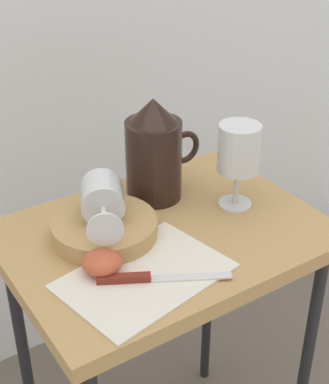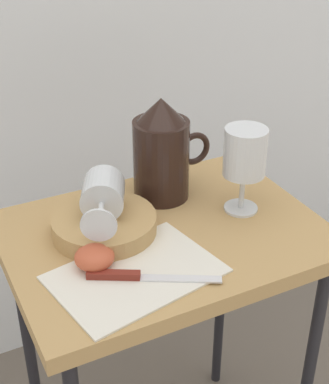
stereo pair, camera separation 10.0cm
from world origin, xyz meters
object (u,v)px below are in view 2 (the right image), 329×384
pitcher (162,158)px  wine_glass_tipped_near (103,195)px  wine_glass_upright (244,156)px  table (164,263)px  apple_half_left (94,257)px  basket_tray (104,225)px  knife (134,276)px

pitcher → wine_glass_tipped_near: size_ratio=1.31×
pitcher → wine_glass_upright: 0.16m
table → pitcher: size_ratio=3.26×
apple_half_left → basket_tray: bearing=59.6°
knife → table: bearing=44.3°
wine_glass_tipped_near → knife: 0.17m
wine_glass_upright → knife: wine_glass_upright is taller
basket_tray → knife: 0.15m
basket_tray → apple_half_left: apple_half_left is taller
wine_glass_tipped_near → pitcher: bearing=23.6°
wine_glass_upright → knife: (-0.27, -0.10, -0.10)m
table → basket_tray: (-0.10, 0.04, 0.09)m
wine_glass_tipped_near → apple_half_left: bearing=-119.7°
table → knife: size_ratio=3.41×
wine_glass_upright → wine_glass_tipped_near: (-0.26, 0.05, -0.04)m
basket_tray → apple_half_left: (-0.05, -0.09, 0.00)m
pitcher → wine_glass_upright: (0.11, -0.11, 0.03)m
wine_glass_tipped_near → apple_half_left: wine_glass_tipped_near is taller
table → wine_glass_upright: size_ratio=3.99×
pitcher → wine_glass_upright: pitcher is taller
pitcher → knife: pitcher is taller
wine_glass_tipped_near → apple_half_left: size_ratio=2.39×
pitcher → wine_glass_tipped_near: (-0.15, -0.06, -0.01)m
wine_glass_tipped_near → knife: (-0.01, -0.15, -0.06)m
pitcher → apple_half_left: pitcher is taller
wine_glass_tipped_near → apple_half_left: 0.12m
table → wine_glass_tipped_near: (-0.09, 0.05, 0.14)m
basket_tray → apple_half_left: bearing=-120.4°
wine_glass_upright → wine_glass_tipped_near: size_ratio=1.07×
wine_glass_upright → apple_half_left: 0.33m
apple_half_left → knife: (0.04, -0.06, -0.01)m
pitcher → knife: bearing=-125.9°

